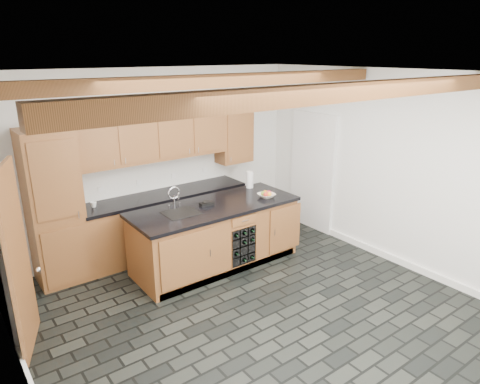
% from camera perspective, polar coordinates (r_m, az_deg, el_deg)
% --- Properties ---
extents(ground, '(5.00, 5.00, 0.00)m').
position_cam_1_polar(ground, '(5.43, 1.93, -15.47)').
color(ground, black).
rests_on(ground, ground).
extents(room_shell, '(5.01, 5.00, 5.00)m').
position_cam_1_polar(room_shell, '(5.12, -2.34, 1.32)').
color(room_shell, white).
rests_on(room_shell, ground).
extents(back_cabinetry, '(3.65, 0.62, 2.20)m').
position_cam_1_polar(back_cabinetry, '(6.58, -12.81, -0.25)').
color(back_cabinetry, brown).
rests_on(back_cabinetry, ground).
extents(island, '(2.48, 0.96, 0.93)m').
position_cam_1_polar(island, '(6.28, -3.15, -5.75)').
color(island, brown).
rests_on(island, ground).
extents(faucet, '(0.45, 0.40, 0.34)m').
position_cam_1_polar(faucet, '(5.87, -8.04, -2.40)').
color(faucet, black).
rests_on(faucet, island).
extents(kitchen_scale, '(0.20, 0.13, 0.06)m').
position_cam_1_polar(kitchen_scale, '(6.10, -4.49, -1.52)').
color(kitchen_scale, black).
rests_on(kitchen_scale, island).
extents(fruit_bowl, '(0.27, 0.27, 0.06)m').
position_cam_1_polar(fruit_bowl, '(6.42, 3.55, -0.47)').
color(fruit_bowl, silver).
rests_on(fruit_bowl, island).
extents(fruit_cluster, '(0.16, 0.17, 0.07)m').
position_cam_1_polar(fruit_cluster, '(6.41, 3.55, -0.19)').
color(fruit_cluster, red).
rests_on(fruit_cluster, fruit_bowl).
extents(paper_towel, '(0.11, 0.11, 0.27)m').
position_cam_1_polar(paper_towel, '(6.85, 1.31, 1.67)').
color(paper_towel, white).
rests_on(paper_towel, island).
extents(mug, '(0.11, 0.11, 0.08)m').
position_cam_1_polar(mug, '(6.34, -18.94, -1.60)').
color(mug, white).
rests_on(mug, back_cabinetry).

